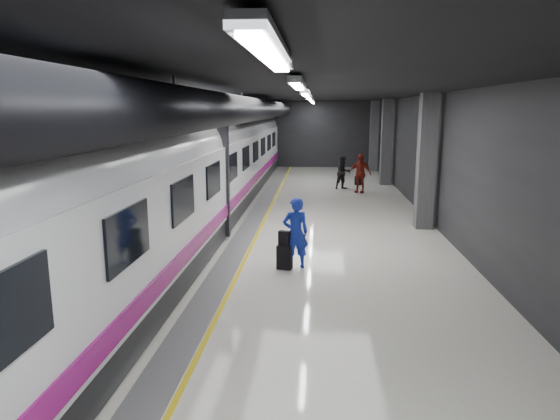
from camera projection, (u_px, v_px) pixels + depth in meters
name	position (u px, v px, depth m)	size (l,w,h in m)	color
ground	(285.00, 240.00, 15.39)	(40.00, 40.00, 0.00)	white
platform_hall	(279.00, 123.00, 15.64)	(10.02, 40.02, 4.51)	black
train	(180.00, 172.00, 15.22)	(3.05, 38.00, 4.05)	black
traveler_main	(296.00, 233.00, 12.52)	(0.66, 0.44, 1.82)	blue
suitcase_main	(285.00, 257.00, 12.55)	(0.37, 0.24, 0.61)	black
shoulder_bag	(284.00, 238.00, 12.45)	(0.28, 0.15, 0.38)	black
traveler_far_a	(343.00, 172.00, 25.04)	(0.82, 0.64, 1.69)	black
traveler_far_b	(360.00, 173.00, 23.98)	(1.10, 0.46, 1.87)	maroon
suitcase_far	(358.00, 181.00, 26.52)	(0.32, 0.21, 0.47)	black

